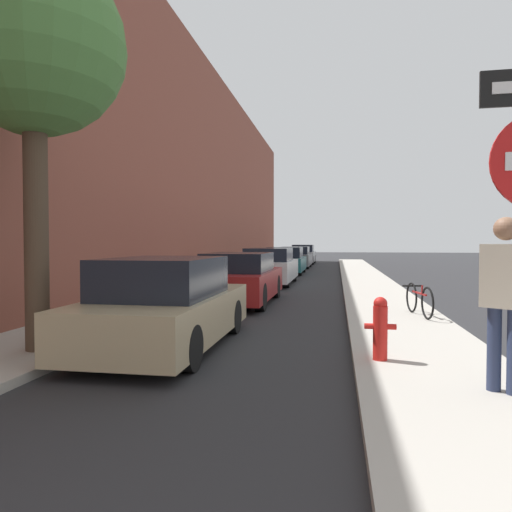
# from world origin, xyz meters

# --- Properties ---
(ground_plane) EXTENTS (120.00, 120.00, 0.00)m
(ground_plane) POSITION_xyz_m (0.00, 16.00, 0.00)
(ground_plane) COLOR #28282B
(sidewalk_left) EXTENTS (2.00, 52.00, 0.12)m
(sidewalk_left) POSITION_xyz_m (-2.90, 16.00, 0.06)
(sidewalk_left) COLOR #ADA89E
(sidewalk_left) RESTS_ON ground
(sidewalk_right) EXTENTS (2.00, 52.00, 0.12)m
(sidewalk_right) POSITION_xyz_m (2.90, 16.00, 0.06)
(sidewalk_right) COLOR #ADA89E
(sidewalk_right) RESTS_ON ground
(building_facade_left) EXTENTS (0.70, 52.00, 9.63)m
(building_facade_left) POSITION_xyz_m (-4.25, 16.00, 4.82)
(building_facade_left) COLOR brown
(building_facade_left) RESTS_ON ground
(parked_car_champagne) EXTENTS (1.74, 4.09, 1.41)m
(parked_car_champagne) POSITION_xyz_m (-0.94, 7.30, 0.66)
(parked_car_champagne) COLOR black
(parked_car_champagne) RESTS_ON ground
(parked_car_red) EXTENTS (1.80, 4.34, 1.36)m
(parked_car_red) POSITION_xyz_m (-0.90, 12.66, 0.66)
(parked_car_red) COLOR black
(parked_car_red) RESTS_ON ground
(parked_car_white) EXTENTS (1.86, 4.57, 1.41)m
(parked_car_white) POSITION_xyz_m (-0.92, 18.52, 0.68)
(parked_car_white) COLOR black
(parked_car_white) RESTS_ON ground
(parked_car_teal) EXTENTS (1.89, 4.17, 1.38)m
(parked_car_teal) POSITION_xyz_m (-0.93, 24.41, 0.66)
(parked_car_teal) COLOR black
(parked_car_teal) RESTS_ON ground
(parked_car_grey) EXTENTS (1.86, 4.26, 1.36)m
(parked_car_grey) POSITION_xyz_m (-0.89, 30.09, 0.65)
(parked_car_grey) COLOR black
(parked_car_grey) RESTS_ON ground
(parked_car_silver) EXTENTS (1.71, 4.23, 1.44)m
(parked_car_silver) POSITION_xyz_m (-0.79, 35.56, 0.69)
(parked_car_silver) COLOR black
(parked_car_silver) RESTS_ON ground
(street_tree_near) EXTENTS (2.54, 2.54, 5.58)m
(street_tree_near) POSITION_xyz_m (-2.51, 6.38, 4.37)
(street_tree_near) COLOR #4C3A2B
(street_tree_near) RESTS_ON sidewalk_left
(fire_hydrant) EXTENTS (0.40, 0.19, 0.82)m
(fire_hydrant) POSITION_xyz_m (2.24, 6.63, 0.54)
(fire_hydrant) COLOR red
(fire_hydrant) RESTS_ON sidewalk_right
(pedestrian) EXTENTS (0.48, 0.43, 1.79)m
(pedestrian) POSITION_xyz_m (3.36, 5.48, 1.14)
(pedestrian) COLOR #283351
(pedestrian) RESTS_ON sidewalk_right
(bicycle) EXTENTS (0.44, 1.58, 0.65)m
(bicycle) POSITION_xyz_m (3.37, 10.51, 0.46)
(bicycle) COLOR black
(bicycle) RESTS_ON sidewalk_right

